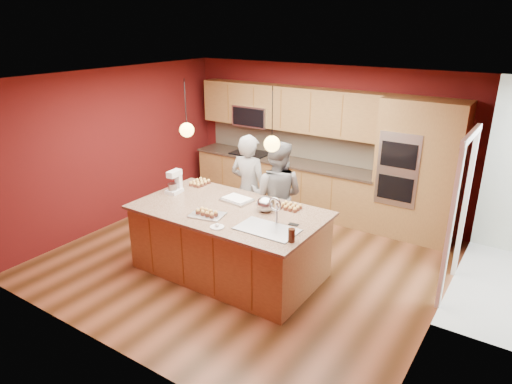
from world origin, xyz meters
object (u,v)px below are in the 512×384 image
Objects in this scene: stand_mixer at (175,183)px; mixing_bowl at (266,204)px; island at (230,240)px; person_left at (249,189)px; person_right at (277,196)px.

stand_mixer is 1.54m from mixing_bowl.
island is 1.48× the size of person_left.
stand_mixer is (-0.73, -0.91, 0.23)m from person_left.
stand_mixer is at bearing 175.65° from island.
person_right is at bearing 177.58° from person_left.
person_left is at bearing 136.05° from mixing_bowl.
person_right is (0.51, 0.00, -0.01)m from person_left.
stand_mixer is 1.34× the size of mixing_bowl.
mixing_bowl is (0.29, -0.77, 0.20)m from person_right.
mixing_bowl is (0.80, -0.77, 0.19)m from person_left.
person_left is at bearing 109.32° from island.
person_left is 5.16× the size of stand_mixer.
person_left is 1.19m from stand_mixer.
stand_mixer is at bearing 21.51° from person_right.
person_left is 1.13m from mixing_bowl.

